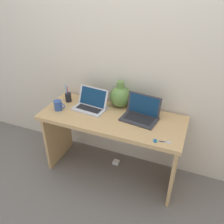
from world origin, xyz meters
name	(u,v)px	position (x,y,z in m)	size (l,w,h in m)	color
ground_plane	(112,170)	(0.00, 0.00, 0.00)	(6.00, 6.00, 0.00)	slate
back_wall	(125,58)	(0.00, 0.32, 1.20)	(4.40, 0.04, 2.40)	beige
desk	(112,130)	(0.00, 0.00, 0.56)	(1.40, 0.57, 0.72)	tan
laptop_left	(91,103)	(-0.26, 0.07, 0.77)	(0.34, 0.25, 0.20)	silver
laptop_right	(141,113)	(0.27, 0.08, 0.78)	(0.36, 0.27, 0.22)	#333338
green_vase	(120,96)	(0.00, 0.22, 0.83)	(0.21, 0.21, 0.27)	#5B843D
coffee_mug	(58,105)	(-0.55, -0.08, 0.77)	(0.12, 0.08, 0.10)	#335199
pen_cup	(68,97)	(-0.55, 0.11, 0.77)	(0.06, 0.06, 0.19)	black
scissors	(159,141)	(0.50, -0.21, 0.72)	(0.15, 0.07, 0.01)	#B7B7BC
power_brick	(116,162)	(0.00, 0.13, 0.01)	(0.07, 0.07, 0.03)	white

